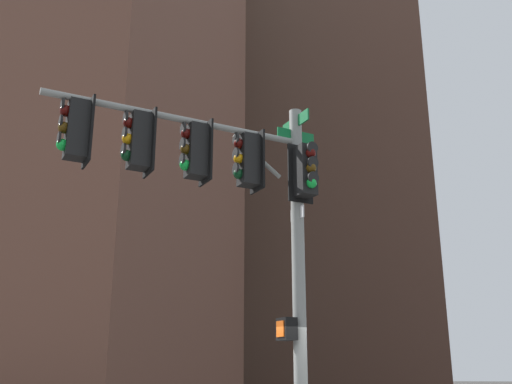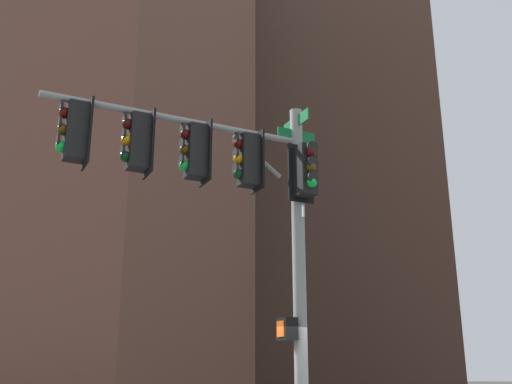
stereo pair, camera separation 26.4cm
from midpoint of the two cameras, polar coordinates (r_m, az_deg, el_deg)
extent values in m
cylinder|color=gray|center=(11.17, 4.87, -8.25)|extent=(0.25, 0.25, 6.79)
cylinder|color=gray|center=(10.92, -6.61, 6.89)|extent=(3.63, 3.44, 0.12)
cylinder|color=gray|center=(11.32, 0.77, 3.44)|extent=(0.81, 0.77, 0.75)
cube|color=#0F6B33|center=(12.05, 4.50, 6.72)|extent=(0.68, 0.72, 0.24)
cube|color=#0F6B33|center=(11.93, 4.53, 5.40)|extent=(0.63, 0.60, 0.24)
cube|color=white|center=(11.42, 4.72, -2.04)|extent=(0.33, 0.35, 0.24)
cube|color=black|center=(11.21, -0.06, 3.05)|extent=(0.48, 0.48, 1.00)
cube|color=black|center=(11.29, 0.80, 2.91)|extent=(0.40, 0.42, 1.16)
sphere|color=#470A07|center=(11.23, -1.00, 4.65)|extent=(0.20, 0.20, 0.20)
cylinder|color=black|center=(11.24, -1.30, 5.13)|extent=(0.19, 0.19, 0.23)
sphere|color=#F29E0C|center=(11.12, -1.01, 3.21)|extent=(0.20, 0.20, 0.20)
cylinder|color=black|center=(11.13, -1.31, 3.70)|extent=(0.19, 0.19, 0.23)
sphere|color=#0A3819|center=(11.02, -1.02, 1.75)|extent=(0.20, 0.20, 0.20)
cylinder|color=black|center=(11.03, -1.32, 2.24)|extent=(0.19, 0.19, 0.23)
cube|color=black|center=(10.81, -5.12, 3.89)|extent=(0.48, 0.48, 1.00)
cube|color=black|center=(10.87, -4.19, 3.74)|extent=(0.40, 0.42, 1.16)
sphere|color=#470A07|center=(10.85, -6.09, 5.53)|extent=(0.20, 0.20, 0.20)
cylinder|color=black|center=(10.87, -6.40, 6.03)|extent=(0.19, 0.19, 0.23)
sphere|color=#4C330A|center=(10.74, -6.14, 4.05)|extent=(0.20, 0.20, 0.20)
cylinder|color=black|center=(10.75, -6.45, 4.55)|extent=(0.19, 0.19, 0.23)
sphere|color=green|center=(10.64, -6.19, 2.54)|extent=(0.20, 0.20, 0.20)
cylinder|color=black|center=(10.65, -6.51, 3.05)|extent=(0.19, 0.19, 0.23)
cube|color=black|center=(10.50, -10.54, 4.74)|extent=(0.48, 0.48, 1.00)
cube|color=black|center=(10.55, -9.54, 4.59)|extent=(0.40, 0.42, 1.16)
sphere|color=#470A07|center=(10.57, -11.52, 6.42)|extent=(0.20, 0.20, 0.20)
cylinder|color=black|center=(10.59, -11.83, 6.93)|extent=(0.19, 0.19, 0.23)
sphere|color=#F29E0C|center=(10.45, -11.62, 4.91)|extent=(0.20, 0.20, 0.20)
cylinder|color=black|center=(10.47, -11.93, 5.42)|extent=(0.19, 0.19, 0.23)
sphere|color=#0A3819|center=(10.35, -11.71, 3.37)|extent=(0.20, 0.20, 0.20)
cylinder|color=black|center=(10.37, -12.03, 3.88)|extent=(0.19, 0.19, 0.23)
cube|color=black|center=(10.30, -16.23, 5.60)|extent=(0.48, 0.48, 1.00)
cube|color=black|center=(10.33, -15.19, 5.45)|extent=(0.40, 0.42, 1.16)
sphere|color=#470A07|center=(10.39, -17.21, 7.29)|extent=(0.20, 0.20, 0.20)
cylinder|color=black|center=(10.41, -17.52, 7.80)|extent=(0.19, 0.19, 0.23)
sphere|color=#4C330A|center=(10.27, -17.36, 5.76)|extent=(0.20, 0.20, 0.20)
cylinder|color=black|center=(10.30, -17.67, 6.27)|extent=(0.19, 0.19, 0.23)
sphere|color=green|center=(10.16, -17.50, 4.20)|extent=(0.20, 0.20, 0.20)
cylinder|color=black|center=(10.19, -17.82, 4.72)|extent=(0.19, 0.19, 0.23)
cube|color=black|center=(11.38, 5.46, 2.07)|extent=(0.48, 0.48, 1.00)
cube|color=black|center=(11.53, 4.97, 1.80)|extent=(0.42, 0.40, 1.16)
sphere|color=#470A07|center=(11.32, 5.96, 3.81)|extent=(0.20, 0.20, 0.20)
cylinder|color=black|center=(11.30, 6.12, 4.34)|extent=(0.19, 0.19, 0.23)
sphere|color=#4C330A|center=(11.22, 6.01, 2.37)|extent=(0.20, 0.20, 0.20)
cylinder|color=black|center=(11.20, 6.17, 2.90)|extent=(0.19, 0.19, 0.23)
sphere|color=green|center=(11.12, 6.06, 0.91)|extent=(0.20, 0.20, 0.20)
cylinder|color=black|center=(11.10, 6.22, 1.45)|extent=(0.19, 0.19, 0.23)
cube|color=black|center=(10.93, 3.73, -13.02)|extent=(0.43, 0.43, 0.40)
cube|color=#EA5914|center=(10.87, 3.09, -13.01)|extent=(0.19, 0.20, 0.28)
cube|color=brown|center=(45.56, -18.58, 13.10)|extent=(23.93, 18.97, 47.57)
cube|color=#845B47|center=(57.05, -19.29, -1.55)|extent=(18.29, 17.76, 31.64)
cube|color=#9EC6C1|center=(72.46, -12.40, 9.40)|extent=(29.51, 28.35, 66.49)
cube|color=brown|center=(74.28, 8.92, 1.31)|extent=(22.82, 19.51, 49.13)
camera|label=1|loc=(0.13, -89.32, -0.21)|focal=41.59mm
camera|label=2|loc=(0.13, 90.68, 0.21)|focal=41.59mm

